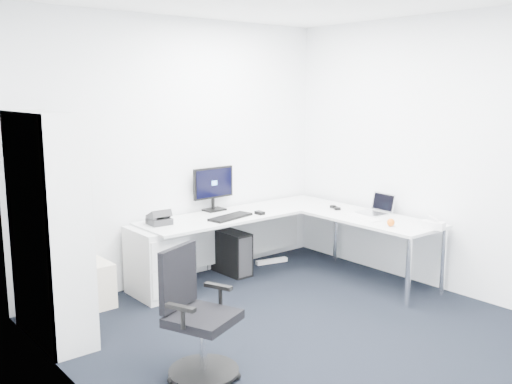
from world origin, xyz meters
TOP-DOWN VIEW (x-y plane):
  - ground at (0.00, 0.00)m, footprint 4.20×4.20m
  - wall_back at (0.00, 2.10)m, footprint 3.60×0.02m
  - wall_left at (-1.80, 0.00)m, footprint 0.02×4.20m
  - wall_right at (1.80, 0.00)m, footprint 0.02×4.20m
  - l_desk at (0.55, 1.40)m, footprint 2.36×1.32m
  - drawer_pedestal at (-0.50, 1.78)m, footprint 0.44×0.54m
  - bookshelf at (-1.62, 1.45)m, footprint 0.35×0.91m
  - task_chair at (-1.06, 0.15)m, footprint 0.67×0.67m
  - black_pc_tower at (0.46, 1.84)m, footprint 0.22×0.48m
  - beige_pc_tower at (-1.05, 1.92)m, footprint 0.20×0.44m
  - power_strip at (1.04, 1.85)m, footprint 0.39×0.15m
  - monitor at (0.35, 2.00)m, footprint 0.51×0.18m
  - black_keyboard at (0.26, 1.60)m, footprint 0.53×0.28m
  - mouse at (0.61, 1.54)m, footprint 0.06×0.10m
  - desk_phone at (-0.43, 1.83)m, footprint 0.21×0.21m
  - laptop at (1.52, 0.80)m, footprint 0.32×0.31m
  - white_keyboard at (1.30, 0.74)m, footprint 0.19×0.45m
  - headphones at (1.43, 1.24)m, footprint 0.16×0.20m
  - orange_fruit at (1.24, 0.34)m, footprint 0.08×0.08m
  - tissue_box at (1.46, 0.02)m, footprint 0.16×0.23m

SIDE VIEW (x-z plane):
  - ground at x=0.00m, z-range 0.00..0.00m
  - power_strip at x=1.04m, z-range 0.00..0.04m
  - beige_pc_tower at x=-1.05m, z-range 0.00..0.41m
  - black_pc_tower at x=0.46m, z-range 0.00..0.47m
  - drawer_pedestal at x=-0.50m, z-range 0.00..0.67m
  - l_desk at x=0.55m, z-range 0.00..0.69m
  - task_chair at x=-1.06m, z-range 0.00..0.92m
  - white_keyboard at x=1.30m, z-range 0.69..0.70m
  - black_keyboard at x=0.26m, z-range 0.69..0.71m
  - mouse at x=0.61m, z-range 0.69..0.72m
  - headphones at x=1.43m, z-range 0.69..0.73m
  - tissue_box at x=1.46m, z-range 0.69..0.76m
  - orange_fruit at x=1.24m, z-range 0.69..0.76m
  - desk_phone at x=-0.43m, z-range 0.69..0.83m
  - laptop at x=1.52m, z-range 0.69..0.90m
  - bookshelf at x=-1.62m, z-range 0.00..1.82m
  - monitor at x=0.35m, z-range 0.69..1.18m
  - wall_back at x=0.00m, z-range 0.00..2.70m
  - wall_left at x=-1.80m, z-range 0.00..2.70m
  - wall_right at x=1.80m, z-range 0.00..2.70m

